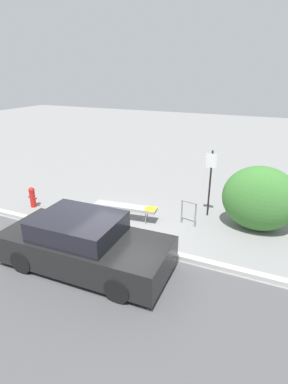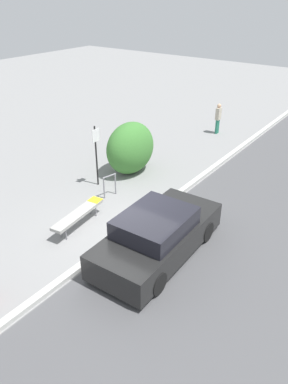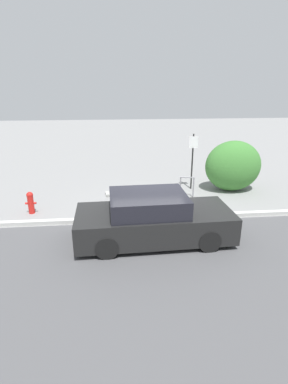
% 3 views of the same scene
% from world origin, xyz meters
% --- Properties ---
extents(ground_plane, '(60.00, 60.00, 0.00)m').
position_xyz_m(ground_plane, '(0.00, 0.00, 0.00)').
color(ground_plane, gray).
extents(curb, '(60.00, 0.20, 0.13)m').
position_xyz_m(curb, '(0.00, 0.00, 0.07)').
color(curb, '#B7B7B2').
rests_on(curb, ground_plane).
extents(bench, '(2.17, 0.66, 0.51)m').
position_xyz_m(bench, '(-0.41, 1.46, 0.44)').
color(bench, gray).
rests_on(bench, ground_plane).
extents(bike_rack, '(0.55, 0.17, 0.83)m').
position_xyz_m(bike_rack, '(1.62, 1.95, 0.50)').
color(bike_rack, gray).
rests_on(bike_rack, ground_plane).
extents(sign_post, '(0.36, 0.08, 2.30)m').
position_xyz_m(sign_post, '(2.03, 2.89, 1.38)').
color(sign_post, black).
rests_on(sign_post, ground_plane).
extents(shrub_hedge, '(2.27, 1.55, 2.05)m').
position_xyz_m(shrub_hedge, '(3.65, 2.59, 1.03)').
color(shrub_hedge, '#3D7A33').
rests_on(shrub_hedge, ground_plane).
extents(pedestrian, '(0.36, 0.21, 1.53)m').
position_xyz_m(pedestrian, '(9.86, 1.86, 0.82)').
color(pedestrian, '#267259').
rests_on(pedestrian, ground_plane).
extents(parked_car_near, '(4.33, 1.93, 1.37)m').
position_xyz_m(parked_car_near, '(-0.12, -1.30, 0.63)').
color(parked_car_near, black).
rests_on(parked_car_near, ground_plane).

